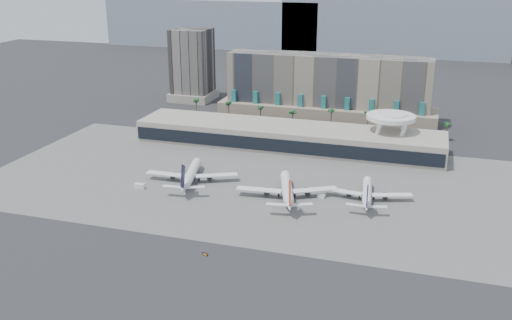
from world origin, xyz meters
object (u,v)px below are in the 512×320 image
(service_vehicle_a, at_px, (140,186))
(taxiway_sign, at_px, (205,254))
(airliner_left, at_px, (191,174))
(service_vehicle_b, at_px, (321,196))
(airliner_centre, at_px, (287,189))
(airliner_right, at_px, (367,192))

(service_vehicle_a, distance_m, taxiway_sign, 71.89)
(airliner_left, bearing_deg, service_vehicle_b, -14.13)
(airliner_centre, distance_m, taxiway_sign, 61.26)
(airliner_right, height_order, service_vehicle_a, airliner_right)
(airliner_left, height_order, service_vehicle_b, airliner_left)
(service_vehicle_a, relative_size, service_vehicle_b, 1.49)
(taxiway_sign, bearing_deg, airliner_right, 72.85)
(airliner_centre, relative_size, airliner_right, 1.12)
(airliner_left, bearing_deg, taxiway_sign, -76.11)
(airliner_right, bearing_deg, taxiway_sign, -131.99)
(service_vehicle_b, bearing_deg, airliner_left, -166.45)
(service_vehicle_a, relative_size, taxiway_sign, 2.14)
(airliner_centre, xyz_separation_m, service_vehicle_a, (-67.01, -9.70, -2.89))
(service_vehicle_a, xyz_separation_m, service_vehicle_b, (81.65, 13.66, -0.34))
(airliner_right, bearing_deg, service_vehicle_a, -176.09)
(airliner_centre, relative_size, service_vehicle_a, 9.52)
(airliner_left, distance_m, airliner_right, 81.80)
(airliner_right, xyz_separation_m, taxiway_sign, (-48.91, -66.91, -3.01))
(airliner_centre, distance_m, service_vehicle_b, 15.51)
(taxiway_sign, bearing_deg, airliner_centre, 94.86)
(airliner_right, height_order, service_vehicle_b, airliner_right)
(airliner_centre, distance_m, airliner_right, 34.79)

